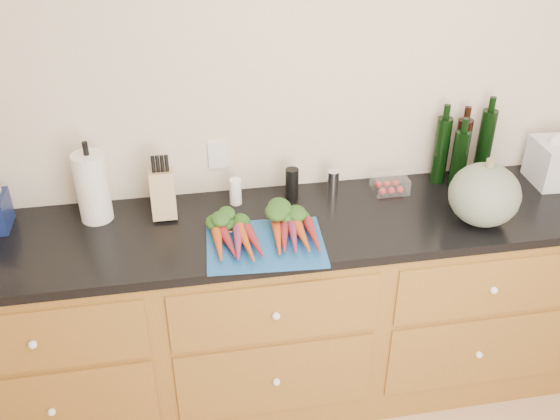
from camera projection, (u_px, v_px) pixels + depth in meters
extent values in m
cube|color=beige|center=(353.00, 104.00, 2.71)|extent=(4.10, 0.05, 2.60)
cube|color=brown|center=(360.00, 303.00, 2.88)|extent=(3.60, 0.60, 0.90)
cube|color=brown|center=(33.00, 342.00, 2.28)|extent=(0.82, 0.01, 0.28)
sphere|color=white|center=(33.00, 345.00, 2.27)|extent=(0.03, 0.03, 0.03)
cube|color=brown|center=(52.00, 409.00, 2.47)|extent=(0.82, 0.01, 0.38)
sphere|color=white|center=(52.00, 412.00, 2.46)|extent=(0.03, 0.03, 0.03)
cube|color=brown|center=(275.00, 313.00, 2.41)|extent=(0.82, 0.01, 0.28)
sphere|color=white|center=(276.00, 316.00, 2.40)|extent=(0.03, 0.03, 0.03)
cube|color=brown|center=(276.00, 379.00, 2.60)|extent=(0.82, 0.01, 0.38)
sphere|color=white|center=(276.00, 382.00, 2.59)|extent=(0.03, 0.03, 0.03)
cube|color=brown|center=(492.00, 288.00, 2.55)|extent=(0.82, 0.01, 0.28)
sphere|color=white|center=(494.00, 290.00, 2.53)|extent=(0.03, 0.03, 0.03)
cube|color=brown|center=(478.00, 352.00, 2.74)|extent=(0.82, 0.01, 0.38)
sphere|color=white|center=(479.00, 355.00, 2.72)|extent=(0.03, 0.03, 0.03)
cube|color=black|center=(368.00, 217.00, 2.63)|extent=(3.64, 0.62, 0.04)
cube|color=#174F98|center=(265.00, 245.00, 2.42)|extent=(0.47, 0.37, 0.01)
cone|color=#C34617|center=(220.00, 246.00, 2.36)|extent=(0.04, 0.21, 0.04)
cone|color=maroon|center=(228.00, 245.00, 2.36)|extent=(0.04, 0.21, 0.04)
cone|color=#7F274F|center=(237.00, 245.00, 2.37)|extent=(0.04, 0.21, 0.04)
cone|color=#C34617|center=(245.00, 244.00, 2.37)|extent=(0.04, 0.21, 0.04)
cone|color=maroon|center=(254.00, 243.00, 2.38)|extent=(0.04, 0.21, 0.04)
ellipsoid|color=#1E4115|center=(232.00, 221.00, 2.49)|extent=(0.21, 0.12, 0.06)
cone|color=#C34617|center=(278.00, 240.00, 2.39)|extent=(0.04, 0.21, 0.04)
cone|color=maroon|center=(287.00, 240.00, 2.40)|extent=(0.04, 0.21, 0.04)
cone|color=#7F274F|center=(295.00, 239.00, 2.40)|extent=(0.04, 0.21, 0.04)
cone|color=#C34617|center=(303.00, 238.00, 2.41)|extent=(0.04, 0.21, 0.04)
cone|color=maroon|center=(312.00, 237.00, 2.41)|extent=(0.04, 0.21, 0.04)
ellipsoid|color=#1E4115|center=(288.00, 216.00, 2.53)|extent=(0.21, 0.12, 0.06)
ellipsoid|color=#556453|center=(484.00, 195.00, 2.50)|extent=(0.28, 0.28, 0.26)
cylinder|color=white|center=(92.00, 187.00, 2.51)|extent=(0.13, 0.13, 0.29)
cube|color=tan|center=(163.00, 194.00, 2.56)|extent=(0.10, 0.10, 0.20)
cylinder|color=white|center=(235.00, 192.00, 2.66)|extent=(0.05, 0.05, 0.12)
cylinder|color=black|center=(292.00, 184.00, 2.69)|extent=(0.06, 0.06, 0.14)
cylinder|color=white|center=(333.00, 183.00, 2.73)|extent=(0.05, 0.05, 0.12)
cube|color=white|center=(390.00, 184.00, 2.77)|extent=(0.15, 0.12, 0.07)
cylinder|color=black|center=(441.00, 150.00, 2.78)|extent=(0.07, 0.07, 0.31)
cylinder|color=black|center=(461.00, 150.00, 2.81)|extent=(0.07, 0.07, 0.29)
cylinder|color=black|center=(485.00, 145.00, 2.81)|extent=(0.07, 0.07, 0.33)
cylinder|color=black|center=(459.00, 160.00, 2.75)|extent=(0.07, 0.07, 0.27)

